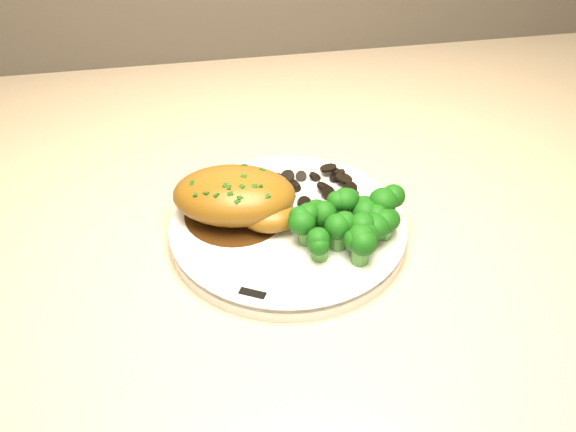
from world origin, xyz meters
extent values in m
cube|color=#C6AE8F|center=(-0.06, 1.67, 0.93)|extent=(2.18, 0.72, 0.03)
cube|color=#4C443A|center=(-0.06, 1.99, 1.00)|extent=(2.18, 0.02, 0.12)
cylinder|color=white|center=(0.21, 1.59, 0.95)|extent=(0.24, 0.24, 0.02)
cube|color=black|center=(0.32, 1.59, 0.96)|extent=(0.01, 0.02, 0.00)
cube|color=black|center=(0.16, 1.67, 0.96)|extent=(0.03, 0.02, 0.00)
cube|color=black|center=(0.17, 1.49, 0.96)|extent=(0.03, 0.02, 0.00)
cylinder|color=#351C09|center=(0.16, 1.61, 0.96)|extent=(0.10, 0.10, 0.00)
ellipsoid|color=brown|center=(0.16, 1.61, 0.98)|extent=(0.14, 0.11, 0.05)
ellipsoid|color=brown|center=(0.19, 1.58, 0.97)|extent=(0.06, 0.05, 0.03)
cube|color=#16400D|center=(0.13, 1.62, 1.00)|extent=(0.01, 0.00, 0.00)
cube|color=#16400D|center=(0.14, 1.62, 1.00)|extent=(0.01, 0.00, 0.00)
cube|color=#16400D|center=(0.16, 1.61, 1.01)|extent=(0.01, 0.00, 0.00)
cube|color=#16400D|center=(0.17, 1.61, 1.01)|extent=(0.01, 0.00, 0.00)
cube|color=#16400D|center=(0.19, 1.61, 1.00)|extent=(0.01, 0.00, 0.00)
cube|color=#16400D|center=(0.20, 1.61, 1.00)|extent=(0.01, 0.00, 0.00)
cylinder|color=black|center=(0.27, 1.64, 0.96)|extent=(0.01, 0.01, 0.01)
cylinder|color=black|center=(0.27, 1.64, 0.96)|extent=(0.02, 0.02, 0.01)
cylinder|color=black|center=(0.27, 1.65, 0.96)|extent=(0.02, 0.02, 0.01)
cylinder|color=black|center=(0.27, 1.65, 0.96)|extent=(0.02, 0.02, 0.01)
cylinder|color=black|center=(0.26, 1.65, 0.96)|extent=(0.02, 0.02, 0.01)
cylinder|color=black|center=(0.25, 1.66, 0.96)|extent=(0.02, 0.01, 0.01)
cylinder|color=black|center=(0.24, 1.66, 0.96)|extent=(0.02, 0.02, 0.01)
cylinder|color=black|center=(0.24, 1.65, 0.96)|extent=(0.02, 0.02, 0.00)
cylinder|color=black|center=(0.23, 1.65, 0.96)|extent=(0.02, 0.02, 0.01)
cylinder|color=black|center=(0.23, 1.65, 0.96)|extent=(0.02, 0.02, 0.01)
cylinder|color=black|center=(0.22, 1.64, 0.96)|extent=(0.02, 0.02, 0.01)
cylinder|color=black|center=(0.22, 1.64, 0.96)|extent=(0.02, 0.02, 0.01)
cylinder|color=black|center=(0.22, 1.63, 0.96)|extent=(0.02, 0.02, 0.01)
cylinder|color=black|center=(0.23, 1.63, 0.96)|extent=(0.02, 0.02, 0.01)
cylinder|color=black|center=(0.23, 1.62, 0.96)|extent=(0.02, 0.02, 0.01)
cylinder|color=black|center=(0.24, 1.62, 0.96)|extent=(0.02, 0.02, 0.01)
cylinder|color=black|center=(0.24, 1.62, 0.96)|extent=(0.02, 0.02, 0.01)
cylinder|color=black|center=(0.25, 1.62, 0.96)|extent=(0.02, 0.02, 0.01)
cylinder|color=black|center=(0.26, 1.62, 0.96)|extent=(0.02, 0.03, 0.01)
cylinder|color=black|center=(0.27, 1.62, 0.96)|extent=(0.03, 0.03, 0.01)
cylinder|color=black|center=(0.27, 1.63, 0.96)|extent=(0.02, 0.03, 0.02)
cylinder|color=black|center=(0.27, 1.63, 0.96)|extent=(0.03, 0.02, 0.01)
cylinder|color=#51933E|center=(0.24, 1.57, 0.97)|extent=(0.02, 0.02, 0.02)
sphere|color=#093608|center=(0.24, 1.57, 0.98)|extent=(0.02, 0.02, 0.02)
cylinder|color=#51933E|center=(0.27, 1.58, 0.97)|extent=(0.02, 0.02, 0.02)
sphere|color=#093608|center=(0.27, 1.58, 0.98)|extent=(0.02, 0.02, 0.02)
cylinder|color=#51933E|center=(0.29, 1.57, 0.97)|extent=(0.02, 0.02, 0.02)
sphere|color=#093608|center=(0.29, 1.57, 0.98)|extent=(0.02, 0.02, 0.02)
cylinder|color=#51933E|center=(0.25, 1.54, 0.97)|extent=(0.02, 0.02, 0.02)
sphere|color=#093608|center=(0.25, 1.54, 0.98)|extent=(0.02, 0.02, 0.02)
cylinder|color=#51933E|center=(0.28, 1.54, 0.97)|extent=(0.02, 0.02, 0.02)
sphere|color=#093608|center=(0.28, 1.54, 0.98)|extent=(0.02, 0.02, 0.02)
cylinder|color=#51933E|center=(0.30, 1.55, 0.97)|extent=(0.02, 0.02, 0.02)
sphere|color=#093608|center=(0.30, 1.55, 0.98)|extent=(0.02, 0.02, 0.02)
cylinder|color=#51933E|center=(0.23, 1.53, 0.97)|extent=(0.02, 0.02, 0.02)
sphere|color=#093608|center=(0.23, 1.53, 0.98)|extent=(0.02, 0.02, 0.02)
cylinder|color=#51933E|center=(0.27, 1.52, 0.97)|extent=(0.02, 0.02, 0.02)
sphere|color=#093608|center=(0.27, 1.52, 0.98)|extent=(0.02, 0.02, 0.02)
cylinder|color=#51933E|center=(0.23, 1.56, 0.97)|extent=(0.02, 0.02, 0.02)
sphere|color=#093608|center=(0.23, 1.56, 0.98)|extent=(0.02, 0.02, 0.02)
cylinder|color=#51933E|center=(0.31, 1.57, 0.97)|extent=(0.02, 0.02, 0.02)
sphere|color=#093608|center=(0.31, 1.57, 0.98)|extent=(0.02, 0.02, 0.02)
camera|label=1|loc=(0.12, 1.04, 1.42)|focal=45.00mm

